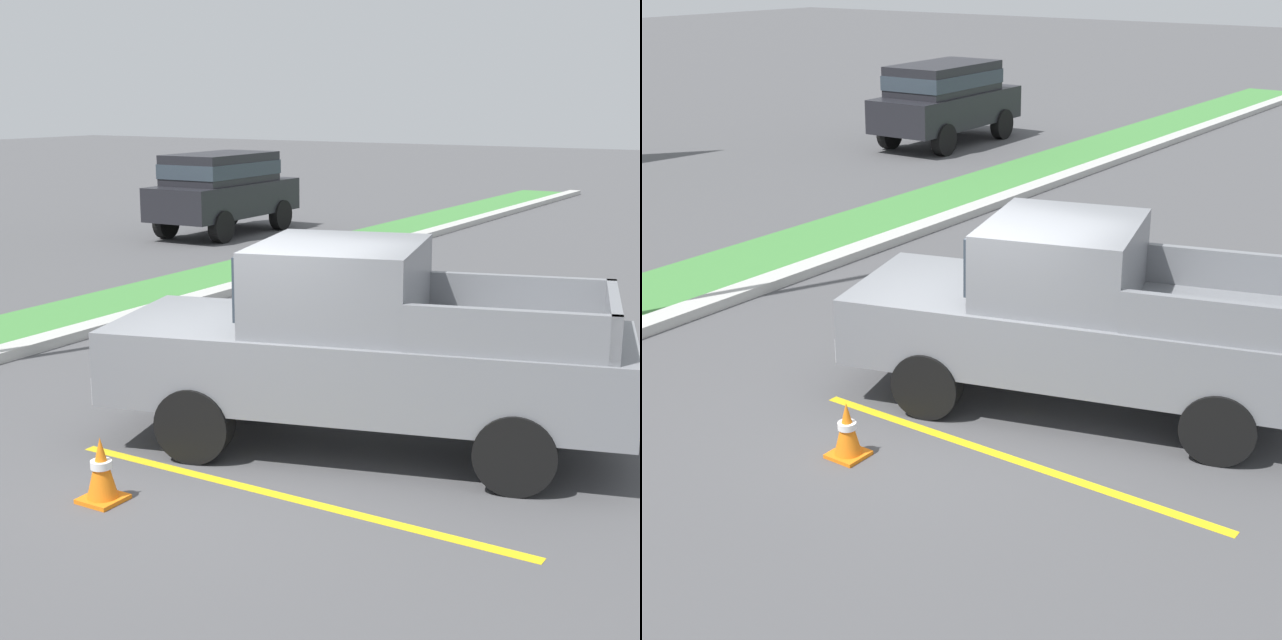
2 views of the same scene
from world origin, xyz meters
TOP-DOWN VIEW (x-y plane):
  - ground_plane at (0.00, 0.00)m, footprint 120.00×120.00m
  - parking_line_near at (-0.61, -0.89)m, footprint 0.12×4.80m
  - parking_line_far at (2.49, -0.89)m, footprint 0.12×4.80m
  - curb_strip at (0.00, 5.00)m, footprint 56.00×0.40m
  - pickup_truck_main at (0.92, -0.84)m, footprint 3.28×5.54m
  - suv_distant at (12.80, 9.78)m, footprint 4.67×2.09m
  - traffic_cone at (-1.52, 0.45)m, footprint 0.36×0.36m

SIDE VIEW (x-z plane):
  - ground_plane at x=0.00m, z-range 0.00..0.00m
  - parking_line_near at x=-0.61m, z-range 0.00..0.01m
  - parking_line_far at x=2.49m, z-range 0.00..0.01m
  - curb_strip at x=0.00m, z-range 0.00..0.15m
  - traffic_cone at x=-1.52m, z-range -0.01..0.59m
  - pickup_truck_main at x=0.92m, z-range -0.01..2.09m
  - suv_distant at x=12.80m, z-range 0.19..2.29m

